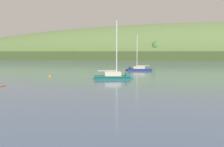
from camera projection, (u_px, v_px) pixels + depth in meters
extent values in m
cube|color=#3C4E24|center=(156.00, 55.00, 200.33)|extent=(595.64, 72.37, 5.60)
sphere|color=#476B38|center=(156.00, 47.00, 190.17)|extent=(8.43, 8.43, 8.43)
cube|color=#0F564C|center=(112.00, 79.00, 52.59)|extent=(7.04, 4.22, 1.20)
cone|color=#0F564C|center=(130.00, 79.00, 52.67)|extent=(2.23, 2.90, 2.57)
cube|color=black|center=(112.00, 77.00, 52.56)|extent=(7.05, 4.25, 0.12)
cube|color=#BCB299|center=(113.00, 74.00, 52.52)|extent=(3.32, 2.50, 0.74)
cylinder|color=silver|center=(117.00, 48.00, 52.20)|extent=(0.19, 0.19, 10.08)
cylinder|color=silver|center=(107.00, 71.00, 52.45)|extent=(3.39, 1.00, 0.15)
cube|color=navy|center=(140.00, 71.00, 76.63)|extent=(6.71, 3.04, 1.10)
cone|color=navy|center=(128.00, 71.00, 77.13)|extent=(1.81, 2.59, 2.48)
cube|color=black|center=(140.00, 70.00, 76.61)|extent=(6.71, 3.07, 0.11)
cube|color=#BCB299|center=(139.00, 67.00, 76.60)|extent=(3.06, 1.96, 0.63)
cylinder|color=silver|center=(137.00, 52.00, 76.39)|extent=(0.18, 0.18, 8.85)
cylinder|color=silver|center=(143.00, 66.00, 76.40)|extent=(3.43, 0.39, 0.14)
sphere|color=#EA5B19|center=(49.00, 76.00, 58.47)|extent=(0.54, 0.54, 0.54)
cylinder|color=black|center=(49.00, 75.00, 58.45)|extent=(0.04, 0.04, 0.08)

